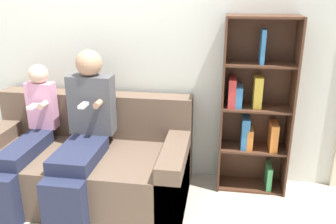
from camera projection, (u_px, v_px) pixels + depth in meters
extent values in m
cube|color=silver|center=(113.00, 40.00, 3.19)|extent=(10.00, 0.06, 2.55)
cube|color=brown|center=(80.00, 178.00, 2.98)|extent=(1.77, 0.72, 0.42)
cube|color=brown|center=(97.00, 135.00, 3.34)|extent=(1.77, 0.20, 0.82)
cube|color=brown|center=(174.00, 179.00, 2.84)|extent=(0.19, 0.72, 0.55)
cube|color=#232842|center=(64.00, 208.00, 2.58)|extent=(0.32, 0.12, 0.42)
cube|color=#232842|center=(79.00, 155.00, 2.79)|extent=(0.32, 0.53, 0.11)
cube|color=#4C4C51|center=(92.00, 104.00, 3.02)|extent=(0.38, 0.17, 0.50)
sphere|color=tan|center=(89.00, 63.00, 2.90)|extent=(0.22, 0.22, 0.22)
cylinder|color=tan|center=(98.00, 104.00, 2.86)|extent=(0.05, 0.10, 0.05)
cube|color=white|center=(83.00, 105.00, 2.83)|extent=(0.05, 0.12, 0.02)
cube|color=#232842|center=(4.00, 202.00, 2.64)|extent=(0.21, 0.12, 0.42)
cube|color=#232842|center=(25.00, 149.00, 2.89)|extent=(0.21, 0.59, 0.11)
cube|color=#E599BC|center=(42.00, 105.00, 3.13)|extent=(0.25, 0.11, 0.41)
sphere|color=beige|center=(38.00, 74.00, 3.03)|extent=(0.17, 0.17, 0.17)
cylinder|color=beige|center=(43.00, 105.00, 3.01)|extent=(0.05, 0.10, 0.05)
cube|color=white|center=(33.00, 107.00, 2.97)|extent=(0.05, 0.12, 0.02)
cube|color=#4C2D1E|center=(222.00, 106.00, 3.04)|extent=(0.02, 0.29, 1.52)
cube|color=#4C2D1E|center=(291.00, 110.00, 2.96)|extent=(0.02, 0.29, 1.52)
cube|color=#4C2D1E|center=(255.00, 103.00, 3.13)|extent=(0.59, 0.02, 1.52)
cube|color=#4C2D1E|center=(249.00, 185.00, 3.25)|extent=(0.55, 0.25, 0.02)
cube|color=#4C2D1E|center=(253.00, 148.00, 3.12)|extent=(0.55, 0.25, 0.02)
cube|color=#4C2D1E|center=(256.00, 108.00, 3.00)|extent=(0.55, 0.25, 0.02)
cube|color=#4C2D1E|center=(260.00, 64.00, 2.88)|extent=(0.55, 0.25, 0.02)
cube|color=#4C2D1E|center=(264.00, 16.00, 2.75)|extent=(0.55, 0.25, 0.02)
cube|color=orange|center=(249.00, 138.00, 3.10)|extent=(0.05, 0.19, 0.18)
cube|color=teal|center=(262.00, 46.00, 2.83)|extent=(0.03, 0.18, 0.27)
cube|color=#429956|center=(268.00, 175.00, 3.19)|extent=(0.04, 0.21, 0.22)
cube|color=gold|center=(258.00, 92.00, 2.95)|extent=(0.07, 0.15, 0.26)
cube|color=teal|center=(245.00, 132.00, 3.09)|extent=(0.07, 0.19, 0.28)
cube|color=teal|center=(238.00, 96.00, 2.99)|extent=(0.07, 0.19, 0.18)
cube|color=#C63838|center=(232.00, 92.00, 2.99)|extent=(0.06, 0.20, 0.24)
cube|color=orange|center=(273.00, 136.00, 3.06)|extent=(0.06, 0.21, 0.24)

